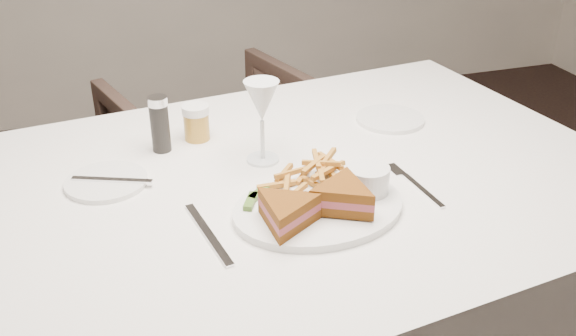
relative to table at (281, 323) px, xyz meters
The scene contains 3 objects.
table is the anchor object (origin of this frame).
chair_far 0.91m from the table, 85.58° to the left, with size 0.66×0.62×0.68m, color #44322A.
table_setting 0.42m from the table, 80.06° to the right, with size 0.82×0.56×0.18m.
Camera 1 is at (-0.35, -0.74, 1.37)m, focal length 40.00 mm.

